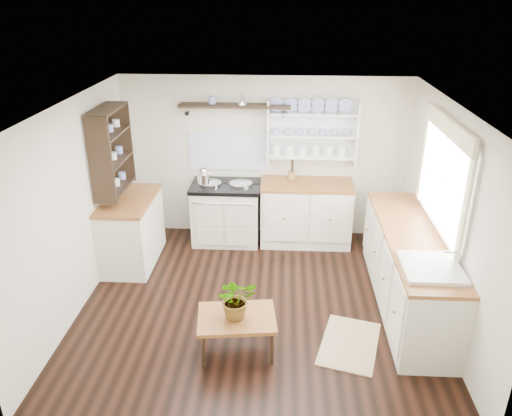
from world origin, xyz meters
name	(u,v)px	position (x,y,z in m)	size (l,w,h in m)	color
floor	(257,303)	(0.00, 0.00, 0.00)	(4.00, 3.80, 0.01)	black
wall_back	(265,158)	(0.00, 1.90, 1.15)	(4.00, 0.02, 2.30)	beige
wall_right	(447,218)	(2.00, 0.00, 1.15)	(0.02, 3.80, 2.30)	beige
wall_left	(75,209)	(-2.00, 0.00, 1.15)	(0.02, 3.80, 2.30)	beige
ceiling	(257,106)	(0.00, 0.00, 2.30)	(4.00, 3.80, 0.01)	white
window	(444,176)	(1.95, 0.15, 1.56)	(0.08, 1.55, 1.22)	white
aga_cooker	(226,212)	(-0.53, 1.57, 0.44)	(0.96, 0.67, 0.89)	beige
back_cabinets	(306,212)	(0.60, 1.60, 0.46)	(1.27, 0.63, 0.90)	white
right_cabinets	(408,269)	(1.70, 0.10, 0.46)	(0.62, 2.43, 0.90)	white
belfast_sink	(430,278)	(1.70, -0.65, 0.80)	(0.55, 0.60, 0.45)	white
left_cabinets	(132,230)	(-1.70, 0.90, 0.46)	(0.62, 1.13, 0.90)	white
plate_rack	(312,132)	(0.65, 1.86, 1.56)	(1.20, 0.22, 0.90)	white
high_shelf	(235,106)	(-0.40, 1.78, 1.91)	(1.50, 0.29, 0.16)	black
left_shelving	(111,150)	(-1.84, 0.90, 1.55)	(0.28, 0.80, 1.05)	black
kettle	(204,175)	(-0.81, 1.45, 1.04)	(0.17, 0.17, 0.21)	silver
utensil_crock	(291,176)	(0.38, 1.68, 0.97)	(0.10, 0.10, 0.12)	olive
center_table	(237,320)	(-0.16, -0.83, 0.37)	(0.82, 0.63, 0.41)	brown
potted_plant	(236,298)	(-0.16, -0.83, 0.62)	(0.38, 0.33, 0.42)	#3F7233
floor_rug	(349,344)	(0.99, -0.68, 0.01)	(0.55, 0.85, 0.02)	#998B59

